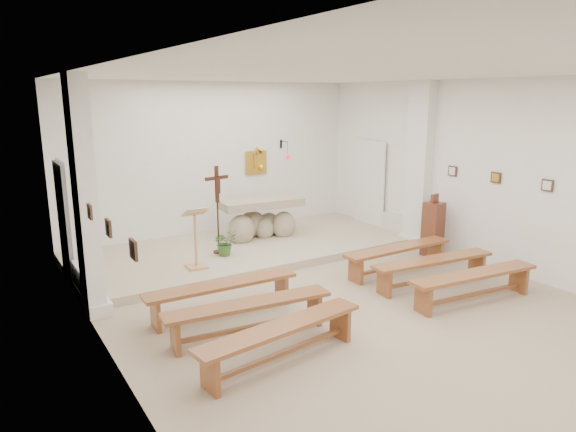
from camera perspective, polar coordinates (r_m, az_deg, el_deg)
ground at (r=8.05m, az=7.23°, el=-10.21°), size 7.00×10.00×0.00m
wall_left at (r=5.98m, az=-19.09°, el=-1.41°), size 0.02×10.00×3.50m
wall_right at (r=10.10m, az=23.09°, el=3.98°), size 0.02×10.00×3.50m
wall_back at (r=11.76m, az=-8.16°, el=6.06°), size 7.00×0.02×3.50m
ceiling at (r=7.40m, az=8.04°, el=15.45°), size 7.00×10.00×0.02m
sanctuary_platform at (r=10.78m, az=-4.62°, el=-3.60°), size 6.98×3.00×0.15m
pilaster_left at (r=7.92m, az=-21.64°, el=1.83°), size 0.26×0.55×3.50m
pilaster_right at (r=11.26m, az=14.39°, el=5.47°), size 0.26×0.55×3.50m
gold_wall_relief at (r=12.20m, az=-3.57°, el=5.95°), size 0.55×0.04×0.55m
sanctuary_lamp at (r=12.32m, az=-0.13°, el=6.79°), size 0.11×0.36×0.44m
station_frame_left_front at (r=5.24m, az=-16.81°, el=-3.60°), size 0.03×0.20×0.20m
station_frame_left_mid at (r=6.18m, az=-19.33°, el=-1.26°), size 0.03×0.20×0.20m
station_frame_left_rear at (r=7.14m, az=-21.17°, el=0.46°), size 0.03×0.20×0.20m
station_frame_right_front at (r=9.66m, az=26.87°, el=3.06°), size 0.03×0.20×0.20m
station_frame_right_mid at (r=10.20m, az=22.09°, el=3.98°), size 0.03×0.20×0.20m
station_frame_right_rear at (r=10.81m, az=17.81°, el=4.78°), size 0.03×0.20×0.20m
radiator_left at (r=8.96m, az=-22.07°, el=-6.79°), size 0.10×0.85×0.52m
radiator_right at (r=12.06m, az=11.79°, el=-1.07°), size 0.10×0.85×0.52m
altar at (r=11.26m, az=-3.08°, el=-0.58°), size 1.86×0.89×0.93m
lectern at (r=9.32m, az=-10.21°, el=-2.41°), size 0.42×0.37×1.14m
crucifix_stand at (r=10.06m, az=-7.83°, el=1.41°), size 0.52×0.23×1.73m
potted_plant at (r=10.07m, az=-7.01°, el=-2.95°), size 0.48×0.42×0.50m
donation_pedestal at (r=10.81m, az=15.78°, el=-1.36°), size 0.39×0.39×1.27m
bench_left_front at (r=7.73m, az=-7.31°, el=-8.27°), size 2.35×0.45×0.49m
bench_right_front at (r=9.66m, az=12.15°, el=-4.04°), size 2.34×0.40×0.49m
bench_left_second at (r=7.03m, az=-4.36°, el=-10.45°), size 2.36×0.62×0.49m
bench_right_second at (r=9.11m, az=15.83°, el=-5.31°), size 2.36×0.63×0.49m
bench_left_third at (r=6.36m, az=-0.71°, el=-13.05°), size 2.36×0.67×0.49m
bench_right_third at (r=8.61m, az=19.99°, el=-6.71°), size 2.36×0.62×0.49m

